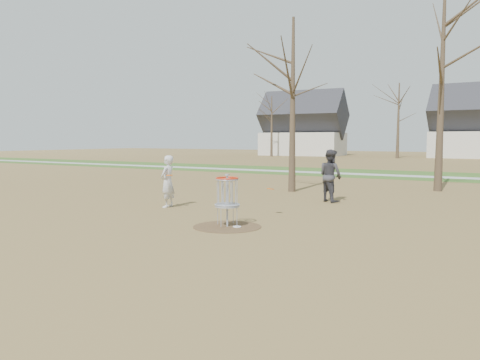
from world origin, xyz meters
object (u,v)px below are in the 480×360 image
at_px(player_throwing, 330,176).
at_px(disc_golf_basket, 227,192).
at_px(disc_grounded, 237,227).
at_px(player_standing, 168,181).

relative_size(player_throwing, disc_golf_basket, 1.43).
height_order(player_throwing, disc_grounded, player_throwing).
relative_size(player_standing, disc_grounded, 7.97).
bearing_deg(disc_golf_basket, player_standing, 151.55).
bearing_deg(disc_golf_basket, disc_grounded, 12.79).
bearing_deg(disc_grounded, player_standing, 153.94).
relative_size(player_throwing, disc_grounded, 8.76).
bearing_deg(player_standing, player_throwing, 124.78).
distance_m(player_throwing, disc_golf_basket, 6.15).
xyz_separation_m(player_standing, player_throwing, (4.23, 4.17, 0.09)).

